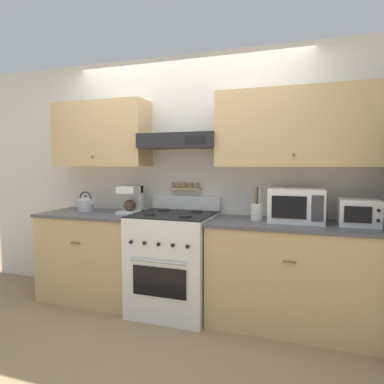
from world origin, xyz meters
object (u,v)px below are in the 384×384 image
(stove_range, at_px, (174,262))
(utensil_crock, at_px, (257,211))
(microwave, at_px, (297,205))
(toaster_oven, at_px, (359,212))
(coffee_maker, at_px, (132,199))
(tea_kettle, at_px, (86,204))

(stove_range, xyz_separation_m, utensil_crock, (0.77, 0.09, 0.52))
(microwave, relative_size, utensil_crock, 1.55)
(utensil_crock, relative_size, toaster_oven, 0.97)
(stove_range, bearing_deg, coffee_maker, 166.88)
(microwave, height_order, utensil_crock, utensil_crock)
(stove_range, xyz_separation_m, coffee_maker, (-0.52, 0.12, 0.58))
(tea_kettle, relative_size, toaster_oven, 0.69)
(stove_range, relative_size, toaster_oven, 3.49)
(toaster_oven, bearing_deg, tea_kettle, 179.96)
(microwave, xyz_separation_m, utensil_crock, (-0.35, -0.02, -0.06))
(coffee_maker, height_order, microwave, microwave)
(microwave, bearing_deg, coffee_maker, 179.58)
(stove_range, distance_m, utensil_crock, 0.94)
(tea_kettle, height_order, utensil_crock, utensil_crock)
(coffee_maker, xyz_separation_m, microwave, (1.64, -0.01, 0.00))
(coffee_maker, distance_m, toaster_oven, 2.14)
(stove_range, xyz_separation_m, tea_kettle, (-1.07, 0.09, 0.52))
(coffee_maker, bearing_deg, toaster_oven, -0.85)
(stove_range, distance_m, microwave, 1.27)
(toaster_oven, bearing_deg, microwave, 177.74)
(tea_kettle, bearing_deg, stove_range, -4.88)
(coffee_maker, bearing_deg, stove_range, -13.12)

